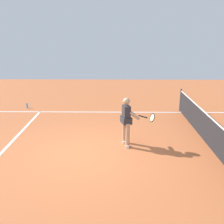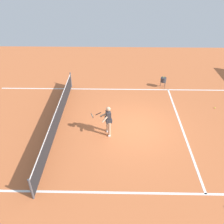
% 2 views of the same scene
% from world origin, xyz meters
% --- Properties ---
extents(ground_plane, '(24.69, 24.69, 0.00)m').
position_xyz_m(ground_plane, '(0.00, 0.00, 0.00)').
color(ground_plane, '#C66638').
extents(service_line_marking, '(8.09, 0.10, 0.01)m').
position_xyz_m(service_line_marking, '(0.00, -2.40, 0.00)').
color(service_line_marking, white).
rests_on(service_line_marking, ground).
extents(sideline_left_marking, '(0.10, 17.00, 0.01)m').
position_xyz_m(sideline_left_marking, '(-4.05, 0.00, 0.00)').
color(sideline_left_marking, white).
rests_on(sideline_left_marking, ground).
extents(sideline_right_marking, '(0.10, 17.00, 0.01)m').
position_xyz_m(sideline_right_marking, '(4.05, 0.00, 0.00)').
color(sideline_right_marking, white).
rests_on(sideline_right_marking, ground).
extents(court_net, '(8.77, 0.08, 1.01)m').
position_xyz_m(court_net, '(0.00, 3.95, 0.47)').
color(court_net, '#4C4C51').
rests_on(court_net, ground).
extents(tennis_player, '(0.67, 1.06, 1.55)m').
position_xyz_m(tennis_player, '(-0.53, 1.36, 0.85)').
color(tennis_player, tan).
rests_on(tennis_player, ground).
extents(tennis_ball_near, '(0.07, 0.07, 0.07)m').
position_xyz_m(tennis_ball_near, '(1.88, -4.70, 0.03)').
color(tennis_ball_near, '#D1E533').
rests_on(tennis_ball_near, ground).
extents(ball_hopper, '(0.36, 0.36, 0.74)m').
position_xyz_m(ball_hopper, '(4.38, -2.09, 0.55)').
color(ball_hopper, '#333338').
rests_on(ball_hopper, ground).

